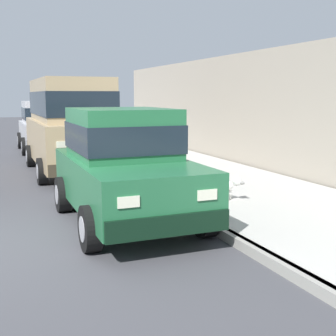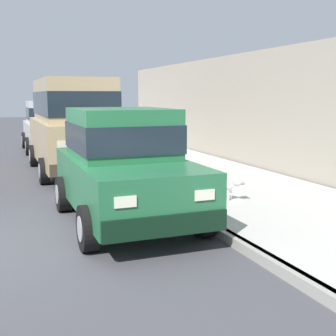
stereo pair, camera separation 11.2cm
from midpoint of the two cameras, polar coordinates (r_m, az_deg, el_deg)
The scene contains 7 objects.
curb at distance 7.56m, azimuth 4.00°, elevation -6.33°, with size 0.16×64.00×0.14m, color gray.
sidewalk at distance 8.47m, azimuth 15.11°, elevation -4.94°, with size 3.60×64.00×0.14m, color #B7B5AD.
car_green_hatchback at distance 7.44m, azimuth -5.18°, elevation 0.53°, with size 1.97×3.81×1.88m.
car_tan_van at distance 12.52m, azimuth -11.75°, elevation 5.81°, with size 2.16×4.91×2.52m.
car_silver_hatchback at distance 17.90m, azimuth -14.67°, elevation 5.31°, with size 1.99×3.82×1.88m.
dog_white at distance 8.53m, azimuth 7.76°, elevation -2.13°, with size 0.52×0.62×0.49m.
building_facade at distance 13.16m, azimuth 11.01°, elevation 7.07°, with size 0.50×20.00×3.29m, color #9E9384.
Camera 2 is at (0.11, -6.59, 2.09)m, focal length 48.05 mm.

